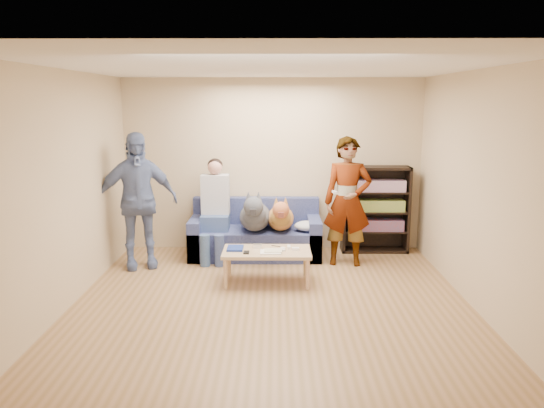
{
  "coord_description": "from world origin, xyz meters",
  "views": [
    {
      "loc": [
        0.05,
        -5.52,
        2.27
      ],
      "look_at": [
        0.0,
        1.2,
        0.95
      ],
      "focal_mm": 35.0,
      "sensor_mm": 36.0,
      "label": 1
    }
  ],
  "objects_px": {
    "person_standing_right": "(347,202)",
    "dog_gray": "(255,215)",
    "sofa": "(256,237)",
    "person_standing_left": "(137,201)",
    "notebook_blue": "(235,248)",
    "person_seated": "(215,206)",
    "coffee_table": "(267,254)",
    "dog_tan": "(281,217)",
    "camera_silver": "(258,246)",
    "bookshelf": "(375,207)"
  },
  "relations": [
    {
      "from": "person_seated",
      "to": "coffee_table",
      "type": "xyz_separation_m",
      "value": [
        0.77,
        -1.09,
        -0.4
      ]
    },
    {
      "from": "dog_gray",
      "to": "person_standing_left",
      "type": "bearing_deg",
      "value": -167.5
    },
    {
      "from": "dog_gray",
      "to": "person_seated",
      "type": "bearing_deg",
      "value": 170.67
    },
    {
      "from": "person_standing_right",
      "to": "camera_silver",
      "type": "bearing_deg",
      "value": -145.83
    },
    {
      "from": "dog_gray",
      "to": "notebook_blue",
      "type": "bearing_deg",
      "value": -102.64
    },
    {
      "from": "sofa",
      "to": "bookshelf",
      "type": "distance_m",
      "value": 1.86
    },
    {
      "from": "sofa",
      "to": "dog_tan",
      "type": "relative_size",
      "value": 1.65
    },
    {
      "from": "camera_silver",
      "to": "person_standing_left",
      "type": "bearing_deg",
      "value": 162.58
    },
    {
      "from": "notebook_blue",
      "to": "sofa",
      "type": "distance_m",
      "value": 1.19
    },
    {
      "from": "person_seated",
      "to": "notebook_blue",
      "type": "bearing_deg",
      "value": -70.45
    },
    {
      "from": "dog_tan",
      "to": "coffee_table",
      "type": "xyz_separation_m",
      "value": [
        -0.18,
        -1.02,
        -0.25
      ]
    },
    {
      "from": "sofa",
      "to": "bookshelf",
      "type": "bearing_deg",
      "value": 7.4
    },
    {
      "from": "sofa",
      "to": "dog_gray",
      "type": "height_order",
      "value": "dog_gray"
    },
    {
      "from": "notebook_blue",
      "to": "dog_tan",
      "type": "height_order",
      "value": "dog_tan"
    },
    {
      "from": "person_standing_left",
      "to": "person_seated",
      "type": "distance_m",
      "value": 1.11
    },
    {
      "from": "notebook_blue",
      "to": "bookshelf",
      "type": "xyz_separation_m",
      "value": [
        2.01,
        1.4,
        0.25
      ]
    },
    {
      "from": "dog_tan",
      "to": "sofa",
      "type": "bearing_deg",
      "value": 152.29
    },
    {
      "from": "dog_gray",
      "to": "bookshelf",
      "type": "distance_m",
      "value": 1.86
    },
    {
      "from": "sofa",
      "to": "dog_gray",
      "type": "distance_m",
      "value": 0.43
    },
    {
      "from": "person_standing_left",
      "to": "person_seated",
      "type": "height_order",
      "value": "person_standing_left"
    },
    {
      "from": "person_seated",
      "to": "dog_gray",
      "type": "relative_size",
      "value": 1.16
    },
    {
      "from": "camera_silver",
      "to": "dog_gray",
      "type": "bearing_deg",
      "value": 94.54
    },
    {
      "from": "person_standing_right",
      "to": "sofa",
      "type": "xyz_separation_m",
      "value": [
        -1.29,
        0.43,
        -0.61
      ]
    },
    {
      "from": "dog_gray",
      "to": "coffee_table",
      "type": "xyz_separation_m",
      "value": [
        0.19,
        -0.99,
        -0.28
      ]
    },
    {
      "from": "coffee_table",
      "to": "notebook_blue",
      "type": "bearing_deg",
      "value": 172.87
    },
    {
      "from": "person_standing_right",
      "to": "person_seated",
      "type": "relative_size",
      "value": 1.22
    },
    {
      "from": "camera_silver",
      "to": "sofa",
      "type": "bearing_deg",
      "value": 93.5
    },
    {
      "from": "person_standing_right",
      "to": "dog_tan",
      "type": "xyz_separation_m",
      "value": [
        -0.92,
        0.23,
        -0.27
      ]
    },
    {
      "from": "person_standing_right",
      "to": "dog_gray",
      "type": "bearing_deg",
      "value": 176.57
    },
    {
      "from": "notebook_blue",
      "to": "person_standing_left",
      "type": "bearing_deg",
      "value": 156.8
    },
    {
      "from": "notebook_blue",
      "to": "person_seated",
      "type": "bearing_deg",
      "value": 109.55
    },
    {
      "from": "sofa",
      "to": "coffee_table",
      "type": "height_order",
      "value": "sofa"
    },
    {
      "from": "person_seated",
      "to": "bookshelf",
      "type": "height_order",
      "value": "person_seated"
    },
    {
      "from": "dog_tan",
      "to": "bookshelf",
      "type": "distance_m",
      "value": 1.5
    },
    {
      "from": "person_seated",
      "to": "dog_gray",
      "type": "height_order",
      "value": "person_seated"
    },
    {
      "from": "person_standing_left",
      "to": "person_standing_right",
      "type": "bearing_deg",
      "value": -17.32
    },
    {
      "from": "coffee_table",
      "to": "bookshelf",
      "type": "xyz_separation_m",
      "value": [
        1.61,
        1.45,
        0.31
      ]
    },
    {
      "from": "person_standing_right",
      "to": "person_seated",
      "type": "height_order",
      "value": "person_standing_right"
    },
    {
      "from": "camera_silver",
      "to": "dog_gray",
      "type": "distance_m",
      "value": 0.9
    },
    {
      "from": "person_standing_right",
      "to": "notebook_blue",
      "type": "height_order",
      "value": "person_standing_right"
    },
    {
      "from": "notebook_blue",
      "to": "camera_silver",
      "type": "relative_size",
      "value": 2.36
    },
    {
      "from": "coffee_table",
      "to": "camera_silver",
      "type": "bearing_deg",
      "value": 135.0
    },
    {
      "from": "camera_silver",
      "to": "person_seated",
      "type": "relative_size",
      "value": 0.07
    },
    {
      "from": "camera_silver",
      "to": "sofa",
      "type": "xyz_separation_m",
      "value": [
        -0.07,
        1.09,
        -0.16
      ]
    },
    {
      "from": "sofa",
      "to": "bookshelf",
      "type": "relative_size",
      "value": 1.46
    },
    {
      "from": "notebook_blue",
      "to": "coffee_table",
      "type": "bearing_deg",
      "value": -7.13
    },
    {
      "from": "person_standing_right",
      "to": "bookshelf",
      "type": "distance_m",
      "value": 0.86
    },
    {
      "from": "person_standing_left",
      "to": "camera_silver",
      "type": "height_order",
      "value": "person_standing_left"
    },
    {
      "from": "person_standing_right",
      "to": "person_standing_left",
      "type": "bearing_deg",
      "value": -171.48
    },
    {
      "from": "sofa",
      "to": "notebook_blue",
      "type": "bearing_deg",
      "value": -100.39
    }
  ]
}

